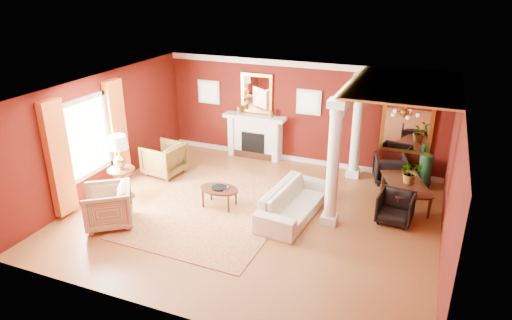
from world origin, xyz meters
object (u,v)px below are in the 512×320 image
at_px(armchair_leopard, 164,158).
at_px(coffee_table, 219,190).
at_px(dining_table, 407,187).
at_px(side_table, 119,156).
at_px(sofa, 294,197).
at_px(armchair_stripe, 108,204).

bearing_deg(armchair_leopard, coffee_table, 70.80).
bearing_deg(dining_table, coffee_table, 93.24).
bearing_deg(dining_table, side_table, 88.38).
distance_m(armchair_leopard, side_table, 1.68).
height_order(armchair_leopard, dining_table, armchair_leopard).
bearing_deg(sofa, armchair_stripe, 123.02).
relative_size(armchair_leopard, armchair_stripe, 0.97).
xyz_separation_m(armchair_stripe, dining_table, (5.90, 3.43, -0.06)).
relative_size(sofa, dining_table, 1.52).
xyz_separation_m(sofa, armchair_leopard, (-3.97, 0.88, 0.02)).
height_order(armchair_stripe, dining_table, armchair_stripe).
distance_m(armchair_leopard, dining_table, 6.30).
height_order(sofa, coffee_table, sofa).
height_order(armchair_leopard, coffee_table, armchair_leopard).
bearing_deg(armchair_leopard, armchair_stripe, 15.15).
distance_m(armchair_stripe, coffee_table, 2.49).
relative_size(armchair_leopard, side_table, 0.60).
height_order(sofa, dining_table, sofa).
height_order(armchair_stripe, side_table, side_table).
xyz_separation_m(sofa, armchair_stripe, (-3.60, -1.89, 0.03)).
distance_m(coffee_table, side_table, 2.53).
relative_size(coffee_table, dining_table, 0.61).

